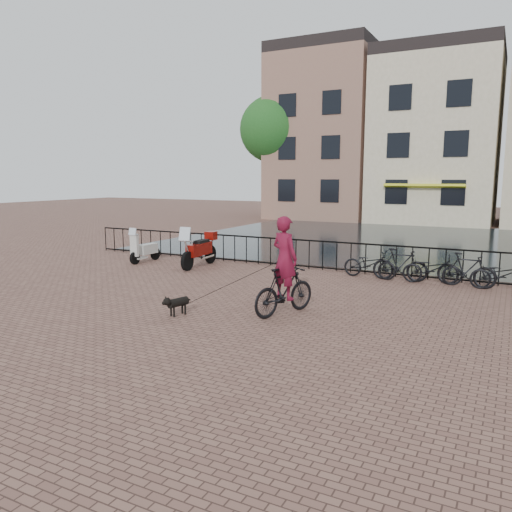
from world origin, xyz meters
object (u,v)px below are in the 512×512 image
at_px(scooter, 145,244).
at_px(motorcycle, 199,245).
at_px(cyclist, 285,271).
at_px(dog, 178,305).

bearing_deg(scooter, motorcycle, 2.45).
height_order(motorcycle, scooter, motorcycle).
distance_m(cyclist, dog, 2.60).
relative_size(motorcycle, scooter, 1.47).
bearing_deg(dog, motorcycle, 134.76).
bearing_deg(dog, cyclist, 44.72).
xyz_separation_m(dog, scooter, (-5.49, 5.43, 0.44)).
xyz_separation_m(motorcycle, scooter, (-2.39, -0.08, -0.08)).
distance_m(dog, motorcycle, 6.35).
bearing_deg(motorcycle, scooter, 178.31).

